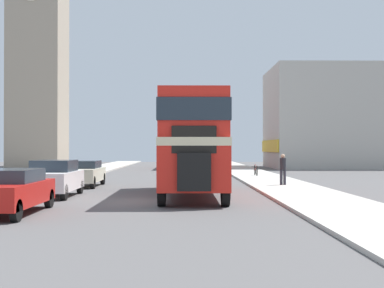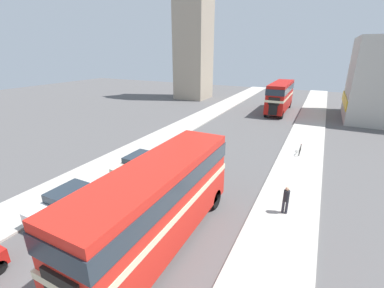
{
  "view_description": "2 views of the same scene",
  "coord_description": "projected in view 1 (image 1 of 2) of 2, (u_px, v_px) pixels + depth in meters",
  "views": [
    {
      "loc": [
        1.56,
        -20.28,
        2.04
      ],
      "look_at": [
        1.87,
        2.56,
        2.22
      ],
      "focal_mm": 50.0,
      "sensor_mm": 36.0,
      "label": 1
    },
    {
      "loc": [
        7.61,
        -5.54,
        8.63
      ],
      "look_at": [
        0.0,
        9.46,
        2.5
      ],
      "focal_mm": 24.0,
      "sensor_mm": 36.0,
      "label": 2
    }
  ],
  "objects": [
    {
      "name": "bicycle_on_pavement",
      "position": [
        256.0,
        170.0,
        37.79
      ],
      "size": [
        0.05,
        1.76,
        0.78
      ],
      "color": "black",
      "rests_on": "sidewalk_right"
    },
    {
      "name": "pedestrian_walking",
      "position": [
        283.0,
        167.0,
        27.96
      ],
      "size": [
        0.33,
        0.33,
        1.62
      ],
      "color": "#282833",
      "rests_on": "sidewalk_right"
    },
    {
      "name": "double_decker_bus",
      "position": [
        192.0,
        138.0,
        22.82
      ],
      "size": [
        2.54,
        10.21,
        4.16
      ],
      "color": "red",
      "rests_on": "ground_plane"
    },
    {
      "name": "bus_distant",
      "position": [
        190.0,
        143.0,
        54.33
      ],
      "size": [
        2.45,
        10.26,
        4.33
      ],
      "color": "#B2140F",
      "rests_on": "ground_plane"
    },
    {
      "name": "car_parked_mid",
      "position": [
        54.0,
        178.0,
        22.43
      ],
      "size": [
        1.79,
        4.08,
        1.54
      ],
      "color": "white",
      "rests_on": "ground_plane"
    },
    {
      "name": "church_tower",
      "position": [
        38.0,
        22.0,
        59.27
      ],
      "size": [
        5.93,
        5.93,
        31.58
      ],
      "color": "tan",
      "rests_on": "ground_plane"
    },
    {
      "name": "ground_plane",
      "position": [
        144.0,
        202.0,
        20.24
      ],
      "size": [
        120.0,
        120.0,
        0.0
      ],
      "primitive_type": "plane",
      "color": "#565454"
    },
    {
      "name": "shop_building_block",
      "position": [
        354.0,
        118.0,
        55.68
      ],
      "size": [
        17.57,
        10.71,
        10.32
      ],
      "color": "#B2ADA3",
      "rests_on": "ground_plane"
    },
    {
      "name": "car_parked_near",
      "position": [
        10.0,
        190.0,
        16.52
      ],
      "size": [
        1.73,
        4.48,
        1.38
      ],
      "color": "red",
      "rests_on": "ground_plane"
    },
    {
      "name": "sidewalk_right",
      "position": [
        321.0,
        200.0,
        20.34
      ],
      "size": [
        3.5,
        120.0,
        0.12
      ],
      "color": "#B7B2A8",
      "rests_on": "ground_plane"
    },
    {
      "name": "car_parked_far",
      "position": [
        83.0,
        173.0,
        28.43
      ],
      "size": [
        1.76,
        4.16,
        1.37
      ],
      "color": "beige",
      "rests_on": "ground_plane"
    }
  ]
}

